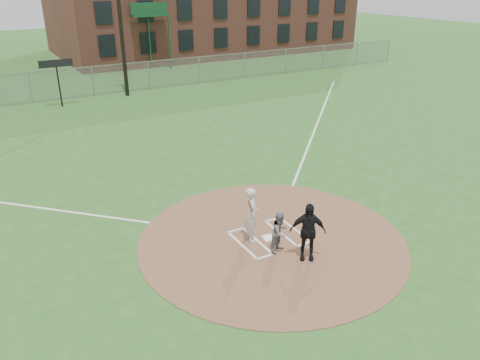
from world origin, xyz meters
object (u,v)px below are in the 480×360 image
catcher (280,232)px  home_plate (269,238)px  umpire (308,232)px  batter_at_plate (252,214)px

catcher → home_plate: bearing=59.5°
umpire → batter_at_plate: (-0.84, 1.72, -0.00)m
catcher → batter_at_plate: size_ratio=0.72×
umpire → catcher: bearing=155.6°
home_plate → umpire: 1.75m
batter_at_plate → umpire: bearing=-63.9°
catcher → batter_at_plate: (-0.39, 1.00, 0.25)m
home_plate → catcher: size_ratio=0.31×
catcher → batter_at_plate: bearing=90.6°
home_plate → batter_at_plate: 1.05m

